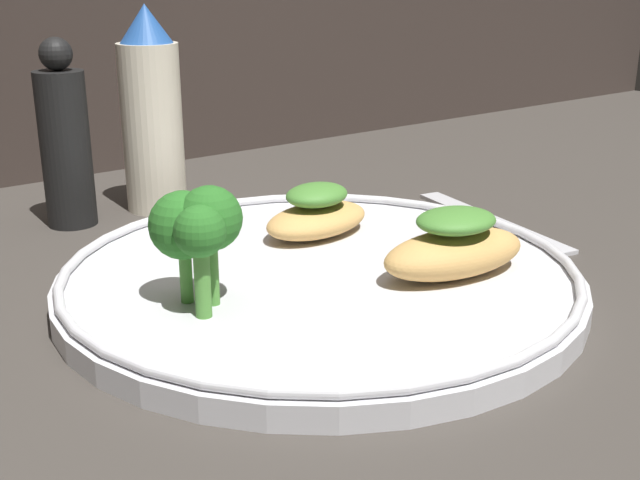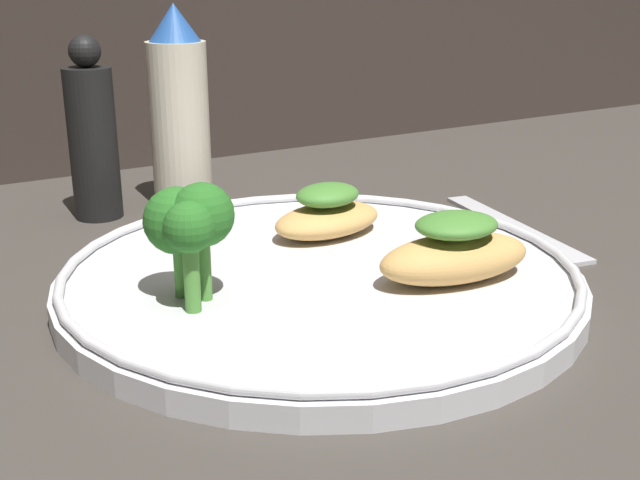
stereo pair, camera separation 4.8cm
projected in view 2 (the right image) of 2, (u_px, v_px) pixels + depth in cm
name	position (u px, v px, depth cm)	size (l,w,h in cm)	color
ground_plane	(320.00, 300.00, 49.39)	(180.00, 180.00, 1.00)	#3D3833
plate	(320.00, 277.00, 48.91)	(31.73, 31.73, 2.00)	silver
grilled_meat_front	(455.00, 252.00, 46.82)	(10.16, 5.70, 4.10)	tan
grilled_meat_middle	(328.00, 214.00, 54.83)	(8.73, 5.80, 3.60)	tan
broccoli_bunch	(189.00, 222.00, 43.09)	(4.64, 5.52, 6.70)	#4C8E38
sauce_bottle	(185.00, 111.00, 65.15)	(4.81, 4.81, 16.26)	beige
pepper_grinder	(93.00, 137.00, 61.91)	(3.72, 3.72, 14.15)	black
fork	(513.00, 225.00, 60.90)	(4.56, 16.97, 0.60)	silver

